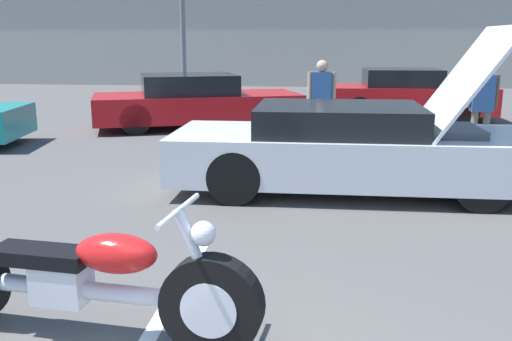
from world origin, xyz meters
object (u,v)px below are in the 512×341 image
(spectator_by_show_car, at_px, (321,97))
(spectator_midground, at_px, (482,101))
(motorcycle, at_px, (80,282))
(show_car_hood_open, at_px, (354,148))
(parked_car_mid_right_row, at_px, (406,95))
(parked_car_mid_left_row, at_px, (196,102))

(spectator_by_show_car, xyz_separation_m, spectator_midground, (2.71, -0.55, 0.00))
(motorcycle, height_order, show_car_hood_open, show_car_hood_open)
(parked_car_mid_right_row, bearing_deg, spectator_by_show_car, -118.20)
(parked_car_mid_right_row, relative_size, spectator_by_show_car, 2.58)
(show_car_hood_open, xyz_separation_m, parked_car_mid_right_row, (1.72, 7.40, 0.02))
(motorcycle, relative_size, parked_car_mid_left_row, 0.50)
(motorcycle, relative_size, show_car_hood_open, 0.53)
(show_car_hood_open, xyz_separation_m, spectator_by_show_car, (-0.43, 3.11, 0.37))
(parked_car_mid_right_row, xyz_separation_m, spectator_midground, (0.56, -4.83, 0.36))
(show_car_hood_open, bearing_deg, motorcycle, -116.41)
(show_car_hood_open, relative_size, spectator_by_show_car, 2.92)
(motorcycle, distance_m, spectator_midground, 7.96)
(parked_car_mid_left_row, bearing_deg, spectator_midground, -46.65)
(motorcycle, relative_size, parked_car_mid_right_row, 0.60)
(motorcycle, relative_size, spectator_midground, 1.54)
(parked_car_mid_left_row, bearing_deg, motorcycle, -101.94)
(spectator_by_show_car, height_order, spectator_midground, spectator_midground)
(parked_car_mid_left_row, distance_m, spectator_by_show_car, 3.70)
(parked_car_mid_right_row, bearing_deg, show_car_hood_open, -104.63)
(motorcycle, xyz_separation_m, show_car_hood_open, (2.02, 4.12, 0.18))
(parked_car_mid_right_row, distance_m, parked_car_mid_left_row, 5.41)
(show_car_hood_open, distance_m, spectator_by_show_car, 3.16)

